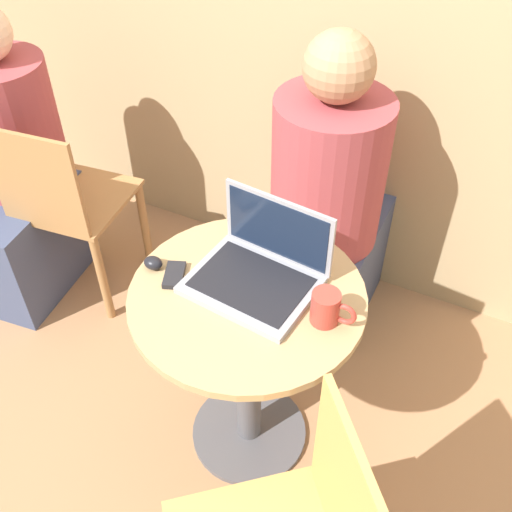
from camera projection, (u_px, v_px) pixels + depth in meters
name	position (u px, v px, depth m)	size (l,w,h in m)	color
ground_plane	(249.00, 433.00, 2.13)	(12.00, 12.00, 0.00)	#9E704C
round_table	(248.00, 344.00, 1.79)	(0.66, 0.66, 0.72)	#4C4C51
laptop	(260.00, 269.00, 1.65)	(0.36, 0.30, 0.22)	gray
cell_phone	(174.00, 275.00, 1.68)	(0.09, 0.11, 0.02)	black
computer_mouse	(153.00, 263.00, 1.70)	(0.06, 0.04, 0.04)	black
coffee_cup	(327.00, 308.00, 1.53)	(0.12, 0.08, 0.10)	#B2382D
person_seated	(330.00, 215.00, 2.23)	(0.39, 0.61, 1.23)	#3D4766
chair_background	(67.00, 207.00, 2.35)	(0.44, 0.44, 0.85)	#9E7042
person_background	(16.00, 183.00, 2.40)	(0.41, 0.59, 1.18)	#3D4766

